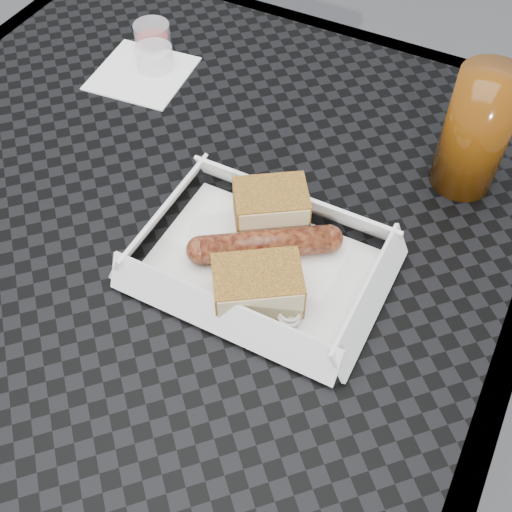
{
  "coord_description": "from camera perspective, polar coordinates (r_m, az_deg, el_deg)",
  "views": [
    {
      "loc": [
        0.31,
        -0.4,
        1.27
      ],
      "look_at": [
        0.14,
        -0.06,
        0.78
      ],
      "focal_mm": 45.0,
      "sensor_mm": 36.0,
      "label": 1
    }
  ],
  "objects": [
    {
      "name": "condiment_cup_sauce",
      "position": [
        0.95,
        -9.21,
        18.86
      ],
      "size": [
        0.05,
        0.05,
        0.03
      ],
      "primitive_type": "cylinder",
      "color": "maroon",
      "rests_on": "patio_table"
    },
    {
      "name": "bratwurst",
      "position": [
        0.65,
        0.81,
        1.02
      ],
      "size": [
        0.14,
        0.1,
        0.03
      ],
      "rotation": [
        0.0,
        0.0,
        0.59
      ],
      "color": "brown",
      "rests_on": "food_tray"
    },
    {
      "name": "drink_glass",
      "position": [
        0.73,
        18.99,
        10.38
      ],
      "size": [
        0.07,
        0.07,
        0.14
      ],
      "primitive_type": "cylinder",
      "color": "#552A07",
      "rests_on": "patio_table"
    },
    {
      "name": "napkin",
      "position": [
        0.9,
        -10.07,
        15.69
      ],
      "size": [
        0.13,
        0.13,
        0.0
      ],
      "primitive_type": "cube",
      "rotation": [
        0.0,
        0.0,
        0.1
      ],
      "color": "white",
      "rests_on": "patio_table"
    },
    {
      "name": "veg_garnish",
      "position": [
        0.62,
        2.48,
        -4.98
      ],
      "size": [
        0.03,
        0.03,
        0.0
      ],
      "color": "#E8570A",
      "rests_on": "food_tray"
    },
    {
      "name": "patio_table",
      "position": [
        0.79,
        -6.83,
        1.87
      ],
      "size": [
        0.8,
        0.8,
        0.74
      ],
      "color": "black",
      "rests_on": "ground"
    },
    {
      "name": "condiment_cup_empty",
      "position": [
        0.91,
        -9.02,
        17.01
      ],
      "size": [
        0.05,
        0.05,
        0.03
      ],
      "primitive_type": "cylinder",
      "color": "silver",
      "rests_on": "patio_table"
    },
    {
      "name": "bread_near",
      "position": [
        0.67,
        1.33,
        4.32
      ],
      "size": [
        0.09,
        0.09,
        0.05
      ],
      "primitive_type": "cube",
      "rotation": [
        0.0,
        0.0,
        0.59
      ],
      "color": "olive",
      "rests_on": "food_tray"
    },
    {
      "name": "ground",
      "position": [
        1.37,
        -4.09,
        -16.38
      ],
      "size": [
        60.0,
        60.0,
        0.0
      ],
      "primitive_type": "plane",
      "color": "#4F4F52",
      "rests_on": "ground"
    },
    {
      "name": "food_tray",
      "position": [
        0.66,
        0.4,
        -0.89
      ],
      "size": [
        0.22,
        0.15,
        0.0
      ],
      "primitive_type": "cube",
      "color": "white",
      "rests_on": "patio_table"
    },
    {
      "name": "bread_far",
      "position": [
        0.61,
        0.13,
        -2.7
      ],
      "size": [
        0.1,
        0.09,
        0.04
      ],
      "primitive_type": "cube",
      "rotation": [
        0.0,
        0.0,
        0.59
      ],
      "color": "olive",
      "rests_on": "food_tray"
    }
  ]
}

